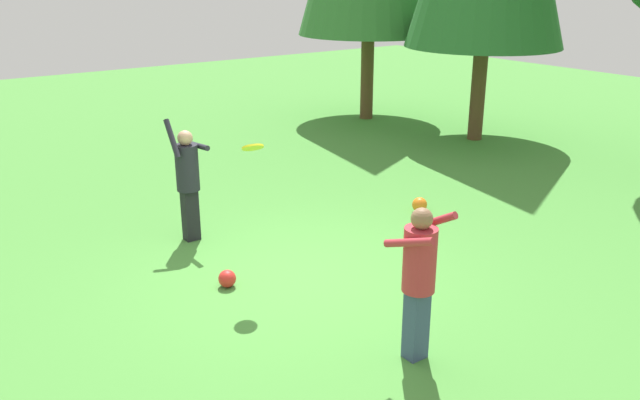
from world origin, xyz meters
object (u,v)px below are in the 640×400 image
frisbee (253,147)px  ball_orange (420,205)px  person_thrower (188,176)px  ball_red (227,279)px  person_catcher (419,271)px

frisbee → ball_orange: frisbee is taller
person_thrower → ball_orange: 3.91m
ball_red → person_catcher: bearing=17.7°
person_thrower → person_catcher: person_thrower is taller
frisbee → ball_orange: (-0.68, 3.58, -1.70)m
person_thrower → ball_red: person_thrower is taller
person_thrower → person_catcher: bearing=5.2°
person_catcher → frisbee: bearing=0.0°
person_catcher → frisbee: 2.64m
person_catcher → ball_orange: size_ratio=6.62×
ball_orange → ball_red: bearing=-82.1°
ball_red → ball_orange: bearing=97.9°
frisbee → person_thrower: bearing=-178.5°
person_thrower → person_catcher: 4.34m
person_catcher → frisbee: size_ratio=5.07×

